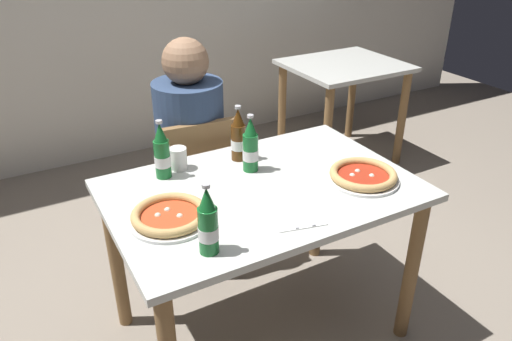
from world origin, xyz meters
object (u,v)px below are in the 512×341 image
Objects in this scene: diner_seated at (192,161)px; beer_bottle_extra at (162,154)px; pizza_marinara_far at (363,176)px; beer_bottle_left at (250,147)px; beer_bottle_right at (208,224)px; napkin_with_cutlery at (296,214)px; pizza_margherita_near at (170,216)px; paper_cup at (178,159)px; dining_table_background at (343,85)px; beer_bottle_center at (238,137)px; chair_behind_table at (196,183)px; dining_table_main at (262,211)px.

beer_bottle_extra is (-0.27, -0.39, 0.27)m from diner_seated.
beer_bottle_extra is at bearing 148.68° from pizza_marinara_far.
beer_bottle_left is 1.00× the size of beer_bottle_extra.
beer_bottle_right reaches higher than napkin_with_cutlery.
beer_bottle_left is at bearing 86.39° from napkin_with_cutlery.
pizza_margherita_near reaches higher than napkin_with_cutlery.
pizza_marinara_far is at bearing -36.73° from paper_cup.
napkin_with_cutlery is at bearing -133.05° from dining_table_background.
napkin_with_cutlery is at bearing -66.60° from paper_cup.
beer_bottle_left is at bearing -82.82° from diner_seated.
beer_bottle_center and beer_bottle_extra have the same top height.
napkin_with_cutlery is (-0.02, -0.39, -0.10)m from beer_bottle_left.
dining_table_background is 3.70× the size of napkin_with_cutlery.
beer_bottle_left is at bearing 48.21° from beer_bottle_right.
dining_table_background is 2.06m from napkin_with_cutlery.
beer_bottle_extra reaches higher than paper_cup.
chair_behind_table is 8.95× the size of paper_cup.
dining_table_background is 3.24× the size of beer_bottle_right.
beer_bottle_left is 0.58m from beer_bottle_right.
beer_bottle_extra is at bearing 179.17° from beer_bottle_center.
chair_behind_table is at bearing 119.10° from pizza_marinara_far.
paper_cup is at bearing 171.14° from beer_bottle_center.
paper_cup is (0.12, 0.59, -0.06)m from beer_bottle_right.
beer_bottle_left is (0.43, 0.20, 0.08)m from pizza_margherita_near.
pizza_margherita_near is (-0.40, -0.05, 0.14)m from dining_table_main.
dining_table_main is 4.86× the size of beer_bottle_extra.
beer_bottle_extra is at bearing 85.30° from beer_bottle_right.
pizza_marinara_far reaches higher than dining_table_background.
napkin_with_cutlery is 2.27× the size of paper_cup.
pizza_marinara_far is 1.18× the size of beer_bottle_left.
dining_table_background is at bearing 36.05° from pizza_margherita_near.
beer_bottle_center and beer_bottle_right have the same top height.
pizza_marinara_far is 1.18× the size of beer_bottle_right.
paper_cup is at bearing 64.31° from pizza_margherita_near.
beer_bottle_right is (-0.32, -0.94, 0.27)m from diner_seated.
dining_table_main is 0.42m from paper_cup.
pizza_margherita_near is 0.79m from pizza_marinara_far.
beer_bottle_center is 1.00× the size of beer_bottle_extra.
beer_bottle_center is at bearing -0.83° from beer_bottle_extra.
beer_bottle_center reaches higher than pizza_margherita_near.
beer_bottle_extra reaches higher than pizza_margherita_near.
dining_table_main is 0.26m from napkin_with_cutlery.
pizza_marinara_far is 0.76m from paper_cup.
diner_seated is 4.89× the size of beer_bottle_center.
beer_bottle_left is (0.06, -0.51, 0.27)m from diner_seated.
paper_cup is at bearing 62.94° from chair_behind_table.
diner_seated is 4.17× the size of pizza_margherita_near.
chair_behind_table is 0.89m from napkin_with_cutlery.
diner_seated is 1.51× the size of dining_table_background.
pizza_marinara_far is (0.38, -0.15, 0.14)m from dining_table_main.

